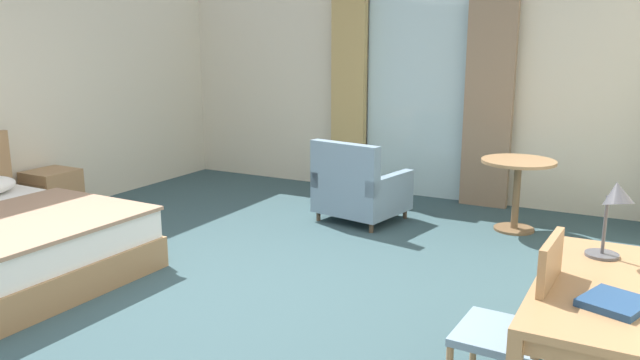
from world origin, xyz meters
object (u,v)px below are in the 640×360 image
object	(u,v)px
desk_chair	(522,321)
closed_book	(615,303)
nightstand	(53,195)
desk_lamp	(615,204)
writing_desk	(603,302)
armchair_by_window	(359,190)
round_cafe_table	(517,178)

from	to	relation	value
desk_chair	closed_book	bearing A→B (deg)	-17.19
nightstand	desk_lamp	world-z (taller)	desk_lamp
closed_book	writing_desk	bearing A→B (deg)	122.10
desk_lamp	desk_chair	bearing A→B (deg)	-124.15
nightstand	armchair_by_window	xyz separation A→B (m)	(2.83, 1.49, 0.06)
armchair_by_window	round_cafe_table	world-z (taller)	armchair_by_window
desk_chair	armchair_by_window	distance (m)	3.53
armchair_by_window	round_cafe_table	bearing A→B (deg)	16.23
armchair_by_window	round_cafe_table	xyz separation A→B (m)	(1.51, 0.44, 0.20)
armchair_by_window	desk_lamp	bearing A→B (deg)	-42.72
writing_desk	closed_book	size ratio (longest dim) A/B	5.16
writing_desk	round_cafe_table	bearing A→B (deg)	107.80
desk_chair	closed_book	world-z (taller)	desk_chair
nightstand	writing_desk	bearing A→B (deg)	-12.42
nightstand	armchair_by_window	world-z (taller)	armchair_by_window
desk_lamp	round_cafe_table	size ratio (longest dim) A/B	0.63
writing_desk	desk_chair	world-z (taller)	desk_chair
desk_chair	round_cafe_table	xyz separation A→B (m)	(-0.65, 3.23, 0.01)
writing_desk	round_cafe_table	distance (m)	3.26
nightstand	closed_book	distance (m)	5.59
closed_book	desk_chair	bearing A→B (deg)	-177.38
nightstand	desk_lamp	size ratio (longest dim) A/B	1.19
nightstand	desk_chair	distance (m)	5.16
writing_desk	round_cafe_table	size ratio (longest dim) A/B	1.94
writing_desk	armchair_by_window	xyz separation A→B (m)	(-2.50, 2.66, -0.31)
desk_chair	desk_lamp	xyz separation A→B (m)	(0.33, 0.49, 0.52)
nightstand	armchair_by_window	size ratio (longest dim) A/B	0.59
desk_chair	armchair_by_window	world-z (taller)	desk_chair
nightstand	desk_lamp	distance (m)	5.44
nightstand	armchair_by_window	bearing A→B (deg)	27.81
armchair_by_window	nightstand	bearing A→B (deg)	-152.19
writing_desk	desk_chair	bearing A→B (deg)	-159.55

